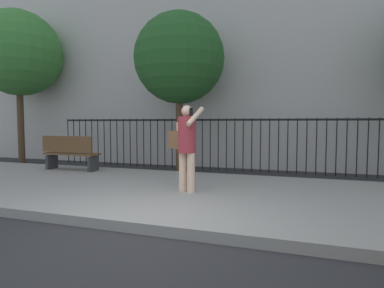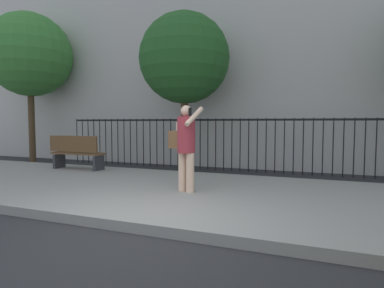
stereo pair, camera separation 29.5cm
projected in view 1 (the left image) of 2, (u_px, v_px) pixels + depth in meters
name	position (u px, v px, depth m)	size (l,w,h in m)	color
ground_plane	(134.00, 234.00, 4.24)	(60.00, 60.00, 0.00)	#28282B
sidewalk	(190.00, 194.00, 6.31)	(28.00, 4.40, 0.15)	gray
building_facade	(247.00, 11.00, 11.89)	(28.00, 4.00, 11.14)	#BCB7B2
iron_fence	(231.00, 137.00, 9.74)	(12.03, 0.04, 1.60)	black
pedestrian_on_phone	(186.00, 142.00, 6.10)	(0.71, 0.52, 1.64)	beige
street_bench	(70.00, 152.00, 8.88)	(1.60, 0.45, 0.95)	brown
street_tree_near	(18.00, 54.00, 11.55)	(3.03, 3.03, 5.47)	#4C3823
street_tree_mid	(179.00, 59.00, 9.39)	(2.64, 2.64, 4.66)	#4C3823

